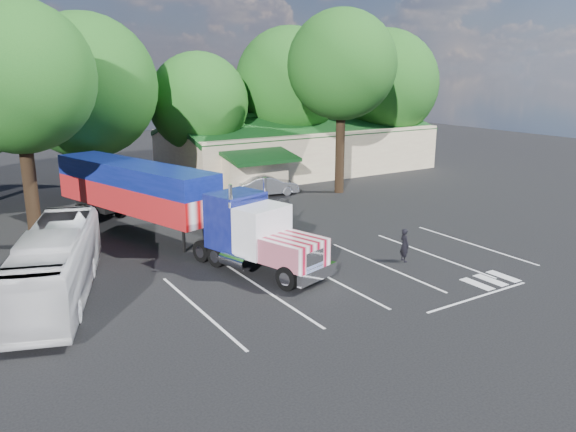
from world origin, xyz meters
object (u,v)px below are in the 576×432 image
semi_truck (162,198)px  tour_bus (56,264)px  woman (404,245)px  bicycle (285,202)px  silver_sedan (268,186)px

semi_truck → tour_bus: semi_truck is taller
semi_truck → woman: (8.75, -9.84, -1.54)m
bicycle → tour_bus: 17.85m
woman → silver_sedan: bearing=6.0°
bicycle → tour_bus: (-15.98, -7.90, 1.00)m
bicycle → tour_bus: bearing=-158.7°
semi_truck → silver_sedan: bearing=15.6°
semi_truck → bicycle: bearing=-2.5°
silver_sedan → semi_truck: bearing=133.3°
semi_truck → bicycle: (9.38, 2.34, -1.92)m
semi_truck → bicycle: size_ratio=11.41×
semi_truck → tour_bus: (-6.59, -5.55, -0.92)m
bicycle → woman: bearing=-98.0°
woman → tour_bus: 15.94m
tour_bus → woman: bearing=3.9°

